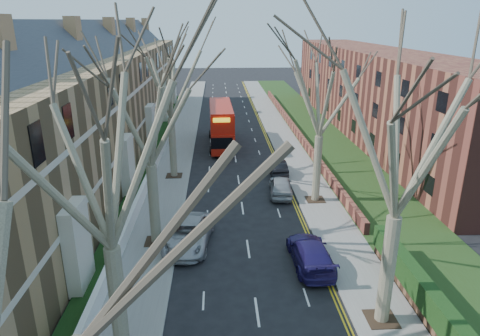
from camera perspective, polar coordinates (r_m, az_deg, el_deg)
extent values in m
cube|color=slate|center=(49.08, -7.94, 3.33)|extent=(3.00, 102.00, 0.12)
cube|color=slate|center=(49.51, 6.06, 3.54)|extent=(3.00, 102.00, 0.12)
cube|color=olive|center=(41.73, -19.93, 6.55)|extent=(9.00, 78.00, 10.00)
cube|color=#31343B|center=(40.96, -20.90, 14.75)|extent=(4.67, 78.00, 4.67)
cube|color=beige|center=(41.00, -13.71, 4.79)|extent=(0.12, 78.00, 0.35)
cube|color=beige|center=(40.31, -14.11, 9.61)|extent=(0.12, 78.00, 0.35)
cube|color=brown|center=(55.20, 17.64, 9.63)|extent=(8.00, 54.00, 10.00)
cube|color=brown|center=(53.47, 7.23, 5.24)|extent=(0.35, 54.00, 0.90)
cube|color=white|center=(41.50, -11.10, 1.01)|extent=(0.30, 78.00, 1.00)
cube|color=#233B15|center=(50.38, 11.14, 3.67)|extent=(6.00, 102.00, 0.06)
cylinder|color=brown|center=(18.02, -15.91, -17.47)|extent=(0.64, 0.64, 5.25)
cylinder|color=brown|center=(26.61, -11.40, -4.78)|extent=(0.64, 0.64, 5.07)
cube|color=#2D2116|center=(27.72, -11.06, -9.56)|extent=(1.40, 1.40, 0.05)
cylinder|color=brown|center=(37.79, -8.96, 2.72)|extent=(0.60, 0.60, 5.25)
cube|color=#2D2116|center=(38.60, -8.76, -1.00)|extent=(1.40, 1.40, 0.05)
cylinder|color=brown|center=(20.61, 19.07, -12.77)|extent=(0.64, 0.64, 5.25)
cube|color=#2D2116|center=(22.06, 18.30, -18.57)|extent=(1.40, 1.40, 0.05)
cylinder|color=brown|center=(32.75, 10.24, -0.10)|extent=(0.60, 0.60, 5.07)
cube|color=#2D2116|center=(33.65, 9.99, -4.16)|extent=(1.40, 1.40, 0.05)
cube|color=#A8170C|center=(47.65, -2.51, 4.69)|extent=(2.65, 10.62, 2.11)
cube|color=#A8170C|center=(47.19, -2.55, 7.06)|extent=(2.64, 10.09, 1.92)
cube|color=black|center=(47.54, -2.52, 5.20)|extent=(2.65, 9.77, 0.86)
cube|color=black|center=(47.17, -2.55, 7.18)|extent=(2.65, 9.56, 0.86)
imported|color=#A4A4AA|center=(26.89, -6.83, -8.74)|extent=(3.23, 5.79, 1.53)
imported|color=navy|center=(25.06, 9.39, -11.14)|extent=(2.22, 5.21, 1.50)
imported|color=gray|center=(34.28, 5.46, -2.39)|extent=(2.17, 4.54, 1.50)
imported|color=black|center=(38.91, 4.96, 0.17)|extent=(1.59, 4.17, 1.36)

